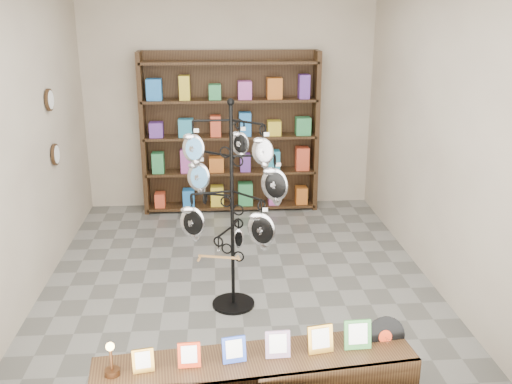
# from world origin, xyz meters

# --- Properties ---
(ground) EXTENTS (5.00, 5.00, 0.00)m
(ground) POSITION_xyz_m (0.00, 0.00, 0.00)
(ground) COLOR slate
(ground) RESTS_ON ground
(room_envelope) EXTENTS (5.00, 5.00, 5.00)m
(room_envelope) POSITION_xyz_m (0.00, 0.00, 1.85)
(room_envelope) COLOR beige
(room_envelope) RESTS_ON ground
(display_tree) EXTENTS (1.07, 1.05, 1.99)m
(display_tree) POSITION_xyz_m (-0.08, -0.53, 1.15)
(display_tree) COLOR black
(display_tree) RESTS_ON ground
(back_shelving) EXTENTS (2.42, 0.36, 2.20)m
(back_shelving) POSITION_xyz_m (0.00, 2.30, 1.03)
(back_shelving) COLOR black
(back_shelving) RESTS_ON ground
(wall_clocks) EXTENTS (0.03, 0.24, 0.84)m
(wall_clocks) POSITION_xyz_m (-1.97, 0.80, 1.50)
(wall_clocks) COLOR black
(wall_clocks) RESTS_ON ground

